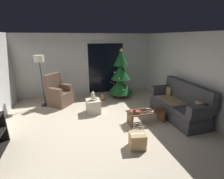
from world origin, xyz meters
TOP-DOWN VIEW (x-y plane):
  - ground_plane at (0.00, 0.00)m, footprint 7.00×7.00m
  - wall_back at (0.00, 3.06)m, footprint 5.72×0.12m
  - wall_right at (2.86, 0.00)m, footprint 0.12×6.00m
  - patio_door_frame at (0.76, 2.99)m, footprint 1.60×0.02m
  - patio_door_glass at (0.76, 2.97)m, footprint 1.50×0.02m
  - couch at (2.32, 0.02)m, footprint 0.78×1.94m
  - coffee_table at (1.22, 0.00)m, footprint 1.10×0.40m
  - remote_black at (1.17, 0.06)m, footprint 0.16×0.11m
  - remote_white at (1.38, -0.08)m, footprint 0.15×0.13m
  - remote_silver at (1.34, 0.08)m, footprint 0.16×0.12m
  - remote_graphite at (1.13, -0.08)m, footprint 0.14×0.14m
  - book_stack at (0.84, -0.04)m, footprint 0.28×0.20m
  - cell_phone at (0.83, -0.03)m, footprint 0.12×0.16m
  - christmas_tree at (1.16, 2.13)m, footprint 0.96×0.96m
  - armchair at (-1.21, 2.03)m, footprint 0.97×0.96m
  - floor_lamp at (-1.72, 2.09)m, footprint 0.32×0.32m
  - ottoman at (-0.14, 1.04)m, footprint 0.44×0.44m
  - teddy_bear_cream at (-0.13, 1.04)m, footprint 0.22×0.21m
  - teddy_bear_honey_by_tree at (0.38, 1.96)m, footprint 0.21×0.21m
  - cardboard_box_taped_mid_floor at (0.52, -0.96)m, footprint 0.39×0.36m

SIDE VIEW (x-z plane):
  - ground_plane at x=0.00m, z-range 0.00..0.00m
  - teddy_bear_honey_by_tree at x=0.38m, z-range -0.02..0.26m
  - cardboard_box_taped_mid_floor at x=0.52m, z-range 0.00..0.36m
  - ottoman at x=-0.14m, z-range 0.00..0.44m
  - coffee_table at x=1.22m, z-range 0.06..0.42m
  - remote_black at x=1.17m, z-range 0.36..0.38m
  - remote_white at x=1.38m, z-range 0.36..0.38m
  - remote_silver at x=1.34m, z-range 0.36..0.38m
  - remote_graphite at x=1.13m, z-range 0.36..0.38m
  - book_stack at x=0.84m, z-range 0.36..0.42m
  - couch at x=2.32m, z-range -0.14..0.94m
  - armchair at x=-1.21m, z-range -0.16..0.97m
  - cell_phone at x=0.83m, z-range 0.42..0.43m
  - teddy_bear_cream at x=-0.13m, z-range 0.41..0.70m
  - christmas_tree at x=1.16m, z-range -0.11..1.86m
  - patio_door_glass at x=0.76m, z-range 0.00..2.10m
  - patio_door_frame at x=0.76m, z-range 0.00..2.20m
  - wall_back at x=0.00m, z-range 0.00..2.50m
  - wall_right at x=2.86m, z-range 0.00..2.50m
  - floor_lamp at x=-1.72m, z-range 0.61..2.40m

